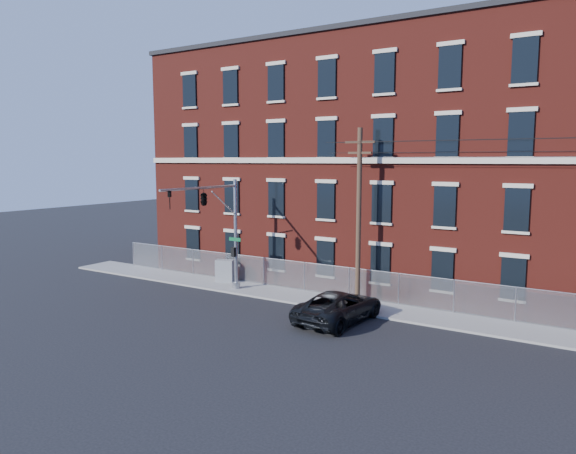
# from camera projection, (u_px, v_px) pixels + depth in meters

# --- Properties ---
(ground) EXTENTS (140.00, 140.00, 0.00)m
(ground) POSITION_uv_depth(u_px,v_px,m) (276.00, 323.00, 27.27)
(ground) COLOR black
(ground) RESTS_ON ground
(sidewalk) EXTENTS (65.00, 3.00, 0.12)m
(sidewalk) POSITION_uv_depth(u_px,v_px,m) (545.00, 335.00, 25.20)
(sidewalk) COLOR gray
(sidewalk) RESTS_ON ground
(mill_building) EXTENTS (55.30, 14.32, 16.30)m
(mill_building) POSITION_uv_depth(u_px,v_px,m) (571.00, 163.00, 31.72)
(mill_building) COLOR #601A12
(mill_building) RESTS_ON ground
(chain_link_fence) EXTENTS (59.06, 0.06, 1.85)m
(chain_link_fence) POSITION_uv_depth(u_px,v_px,m) (549.00, 308.00, 26.17)
(chain_link_fence) COLOR #A5A8AD
(chain_link_fence) RESTS_ON ground
(traffic_signal_mast) EXTENTS (0.90, 6.75, 7.00)m
(traffic_signal_mast) POSITION_uv_depth(u_px,v_px,m) (212.00, 210.00, 31.57)
(traffic_signal_mast) COLOR #9EA0A5
(traffic_signal_mast) RESTS_ON ground
(utility_pole_near) EXTENTS (1.80, 0.28, 10.00)m
(utility_pole_near) POSITION_uv_depth(u_px,v_px,m) (359.00, 213.00, 30.28)
(utility_pole_near) COLOR #4A3525
(utility_pole_near) RESTS_ON ground
(pickup_truck) EXTENTS (3.12, 5.96, 1.60)m
(pickup_truck) POSITION_uv_depth(u_px,v_px,m) (339.00, 306.00, 27.43)
(pickup_truck) COLOR black
(pickup_truck) RESTS_ON ground
(utility_cabinet) EXTENTS (1.33, 0.97, 1.50)m
(utility_cabinet) POSITION_uv_depth(u_px,v_px,m) (225.00, 271.00, 35.89)
(utility_cabinet) COLOR gray
(utility_cabinet) RESTS_ON sidewalk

